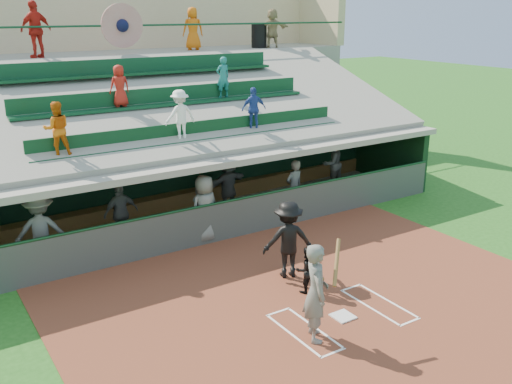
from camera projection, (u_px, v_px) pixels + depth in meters
ground at (343, 318)px, 11.90m from camera, size 100.00×100.00×0.00m
dirt_slab at (328, 307)px, 12.30m from camera, size 11.00×9.00×0.02m
home_plate at (343, 316)px, 11.89m from camera, size 0.43×0.43×0.03m
batters_box_chalk at (343, 317)px, 11.89m from camera, size 2.65×1.85×0.01m
dugout_floor at (196, 221)px, 17.30m from camera, size 16.00×3.50×0.04m
concourse_slab at (114, 113)px, 22.01m from camera, size 20.00×3.00×4.60m
grandstand at (144, 127)px, 19.62m from camera, size 20.40×10.40×7.80m
batter_at_plate at (316, 292)px, 10.85m from camera, size 0.99×0.85×1.97m
catcher at (306, 270)px, 12.79m from camera, size 0.61×0.52×1.09m
home_umpire at (288, 239)px, 13.47m from camera, size 1.38×1.08×1.87m
dugout_bench at (178, 200)px, 18.37m from camera, size 16.01×1.31×0.48m
dugout_player_a at (41, 231)px, 13.86m from camera, size 1.38×1.00×1.93m
dugout_player_b at (121, 213)px, 15.44m from camera, size 1.02×0.51×1.68m
dugout_player_c at (205, 208)px, 15.52m from camera, size 1.01×0.76×1.86m
dugout_player_d at (228, 184)px, 17.83m from camera, size 1.75×0.93×1.80m
dugout_player_e at (294, 187)px, 17.63m from camera, size 0.67×0.49×1.71m
dugout_player_f at (332, 163)px, 20.15m from camera, size 0.97×0.81×1.80m
trash_bin at (259, 36)px, 23.70m from camera, size 0.64×0.64×0.95m
concourse_staff_a at (36, 29)px, 18.52m from camera, size 1.16×0.77×1.83m
concourse_staff_b at (193, 29)px, 22.33m from camera, size 0.92×0.74×1.63m
concourse_staff_c at (272, 28)px, 23.56m from camera, size 1.54×0.89×1.58m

